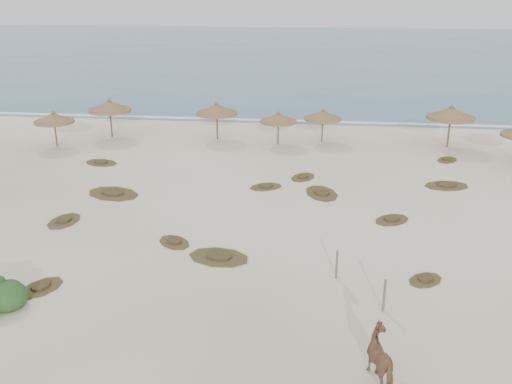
% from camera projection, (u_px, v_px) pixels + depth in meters
% --- Properties ---
extents(ground, '(160.00, 160.00, 0.00)m').
position_uv_depth(ground, '(234.00, 263.00, 24.14)').
color(ground, white).
rests_on(ground, ground).
extents(ocean, '(200.00, 100.00, 0.01)m').
position_uv_depth(ocean, '(302.00, 52.00, 93.90)').
color(ocean, '#2A607F').
rests_on(ocean, ground).
extents(foam_line, '(70.00, 0.60, 0.01)m').
position_uv_depth(foam_line, '(280.00, 121.00, 48.32)').
color(foam_line, white).
rests_on(foam_line, ground).
extents(palapa_0, '(3.16, 3.16, 2.64)m').
position_uv_depth(palapa_0, '(54.00, 118.00, 40.24)').
color(palapa_0, brown).
rests_on(palapa_0, ground).
extents(palapa_1, '(3.43, 3.43, 3.01)m').
position_uv_depth(palapa_1, '(110.00, 106.00, 42.58)').
color(palapa_1, brown).
rests_on(palapa_1, ground).
extents(palapa_2, '(3.78, 3.78, 2.90)m').
position_uv_depth(palapa_2, '(217.00, 110.00, 41.96)').
color(palapa_2, brown).
rests_on(palapa_2, ground).
extents(palapa_3, '(3.25, 3.25, 2.49)m').
position_uv_depth(palapa_3, '(278.00, 118.00, 40.74)').
color(palapa_3, brown).
rests_on(palapa_3, ground).
extents(palapa_4, '(3.44, 3.44, 2.56)m').
position_uv_depth(palapa_4, '(323.00, 116.00, 41.35)').
color(palapa_4, brown).
rests_on(palapa_4, ground).
extents(palapa_5, '(4.26, 4.26, 3.15)m').
position_uv_depth(palapa_5, '(451.00, 114.00, 39.86)').
color(palapa_5, brown).
rests_on(palapa_5, ground).
extents(horse, '(1.42, 2.04, 1.58)m').
position_uv_depth(horse, '(384.00, 359.00, 16.79)').
color(horse, '#976445').
rests_on(horse, ground).
extents(fence_post_near, '(0.12, 0.12, 1.29)m').
position_uv_depth(fence_post_near, '(384.00, 295.00, 20.43)').
color(fence_post_near, brown).
rests_on(fence_post_near, ground).
extents(fence_post_far, '(0.10, 0.10, 1.24)m').
position_uv_depth(fence_post_far, '(337.00, 265.00, 22.67)').
color(fence_post_far, brown).
rests_on(fence_post_far, ground).
extents(scrub_0, '(1.63, 2.25, 0.16)m').
position_uv_depth(scrub_0, '(64.00, 221.00, 28.23)').
color(scrub_0, brown).
rests_on(scrub_0, ground).
extents(scrub_1, '(3.65, 3.00, 0.16)m').
position_uv_depth(scrub_1, '(113.00, 193.00, 31.84)').
color(scrub_1, brown).
rests_on(scrub_1, ground).
extents(scrub_2, '(2.08, 2.05, 0.16)m').
position_uv_depth(scrub_2, '(174.00, 242.00, 25.96)').
color(scrub_2, brown).
rests_on(scrub_2, ground).
extents(scrub_3, '(2.44, 3.01, 0.16)m').
position_uv_depth(scrub_3, '(322.00, 193.00, 31.88)').
color(scrub_3, brown).
rests_on(scrub_3, ground).
extents(scrub_4, '(2.30, 2.22, 0.16)m').
position_uv_depth(scrub_4, '(392.00, 220.00, 28.36)').
color(scrub_4, brown).
rests_on(scrub_4, ground).
extents(scrub_5, '(2.88, 2.20, 0.16)m').
position_uv_depth(scrub_5, '(446.00, 185.00, 33.04)').
color(scrub_5, brown).
rests_on(scrub_5, ground).
extents(scrub_6, '(2.56, 2.05, 0.16)m').
position_uv_depth(scrub_6, '(101.00, 162.00, 37.17)').
color(scrub_6, brown).
rests_on(scrub_6, ground).
extents(scrub_7, '(1.98, 2.25, 0.16)m').
position_uv_depth(scrub_7, '(303.00, 177.00, 34.45)').
color(scrub_7, brown).
rests_on(scrub_7, ground).
extents(scrub_9, '(2.98, 2.23, 0.16)m').
position_uv_depth(scrub_9, '(219.00, 257.00, 24.58)').
color(scrub_9, brown).
rests_on(scrub_9, ground).
extents(scrub_10, '(1.94, 2.08, 0.16)m').
position_uv_depth(scrub_10, '(447.00, 160.00, 37.74)').
color(scrub_10, brown).
rests_on(scrub_10, ground).
extents(scrub_11, '(1.92, 2.21, 0.16)m').
position_uv_depth(scrub_11, '(41.00, 287.00, 22.15)').
color(scrub_11, brown).
rests_on(scrub_11, ground).
extents(scrub_12, '(1.85, 1.81, 0.16)m').
position_uv_depth(scrub_12, '(425.00, 280.00, 22.71)').
color(scrub_12, brown).
rests_on(scrub_12, ground).
extents(scrub_13, '(2.31, 2.06, 0.16)m').
position_uv_depth(scrub_13, '(266.00, 186.00, 32.88)').
color(scrub_13, brown).
rests_on(scrub_13, ground).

